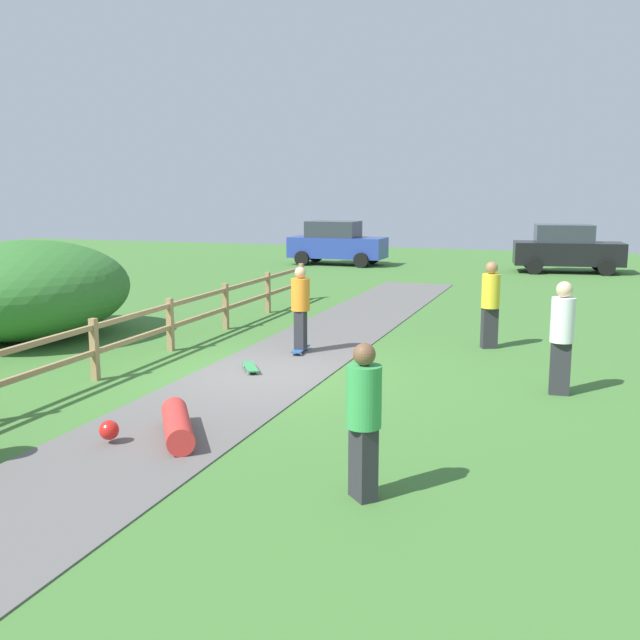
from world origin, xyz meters
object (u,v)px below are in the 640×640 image
object	(u,v)px
skateboard_loose	(250,367)
bystander_green	(364,414)
skater_riding	(300,305)
parked_car_blue	(337,243)
bush_large	(28,290)
skater_fallen	(172,425)
bystander_yellow	(490,300)
parked_car_black	(567,249)
bystander_white	(562,332)

from	to	relation	value
skateboard_loose	bystander_green	xyz separation A→B (m)	(3.53, -4.84, 0.86)
skater_riding	parked_car_blue	world-z (taller)	parked_car_blue
bystander_green	parked_car_blue	world-z (taller)	parked_car_blue
bush_large	skater_fallen	world-z (taller)	bush_large
bystander_green	parked_car_blue	bearing A→B (deg)	108.51
skater_riding	bystander_yellow	xyz separation A→B (m)	(3.58, 1.78, 0.02)
skateboard_loose	parked_car_black	world-z (taller)	parked_car_black
skateboard_loose	bystander_yellow	xyz separation A→B (m)	(3.90, 3.55, 0.93)
skater_riding	bystander_green	distance (m)	7.34
bush_large	bystander_white	xyz separation A→B (m)	(11.41, -1.04, -0.06)
bystander_yellow	bystander_green	bearing A→B (deg)	-92.57
skater_fallen	parked_car_blue	xyz separation A→B (m)	(-5.14, 23.12, 0.76)
bystander_green	skater_riding	bearing A→B (deg)	115.84
bystander_green	bush_large	bearing A→B (deg)	147.29
skater_riding	bystander_yellow	size ratio (longest dim) A/B	0.96
skater_fallen	bystander_green	distance (m)	3.20
bystander_green	parked_car_black	size ratio (longest dim) A/B	0.39
skater_fallen	skateboard_loose	world-z (taller)	skater_fallen
bush_large	bystander_yellow	world-z (taller)	bush_large
bystander_white	bystander_yellow	size ratio (longest dim) A/B	1.02
skater_riding	parked_car_black	xyz separation A→B (m)	(4.80, 17.52, -0.04)
bush_large	skateboard_loose	distance (m)	6.22
skater_riding	parked_car_blue	bearing A→B (deg)	105.56
parked_car_blue	bush_large	bearing A→B (deg)	-94.59
skater_riding	bystander_green	xyz separation A→B (m)	(3.20, -6.61, -0.05)
bush_large	skater_fallen	bearing A→B (deg)	-37.75
skateboard_loose	bystander_yellow	distance (m)	5.35
bystander_white	bush_large	bearing A→B (deg)	174.80
skater_fallen	bystander_yellow	world-z (taller)	bystander_yellow
bush_large	parked_car_blue	world-z (taller)	bush_large
bystander_white	skater_riding	bearing A→B (deg)	163.28
bush_large	bystander_green	bearing A→B (deg)	-32.71
skateboard_loose	bystander_white	world-z (taller)	bystander_white
skater_fallen	bystander_white	bearing A→B (deg)	40.10
bush_large	skater_riding	bearing A→B (deg)	4.40
skater_fallen	skateboard_loose	bearing A→B (deg)	98.71
bush_large	bystander_yellow	bearing A→B (deg)	12.88
skateboard_loose	bystander_yellow	world-z (taller)	bystander_yellow
bush_large	skateboard_loose	world-z (taller)	bush_large
skater_riding	bystander_white	bearing A→B (deg)	-16.72
bystander_yellow	parked_car_blue	size ratio (longest dim) A/B	0.43
parked_car_black	bystander_white	bearing A→B (deg)	-89.16
skateboard_loose	parked_car_black	size ratio (longest dim) A/B	0.18
bystander_green	bystander_yellow	distance (m)	8.39
skateboard_loose	bystander_yellow	bearing A→B (deg)	42.26
parked_car_black	skater_riding	bearing A→B (deg)	-105.33
bush_large	skater_fallen	size ratio (longest dim) A/B	3.42
parked_car_blue	bystander_yellow	bearing A→B (deg)	-61.77
bush_large	skater_riding	world-z (taller)	bush_large
skateboard_loose	bystander_green	world-z (taller)	bystander_green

